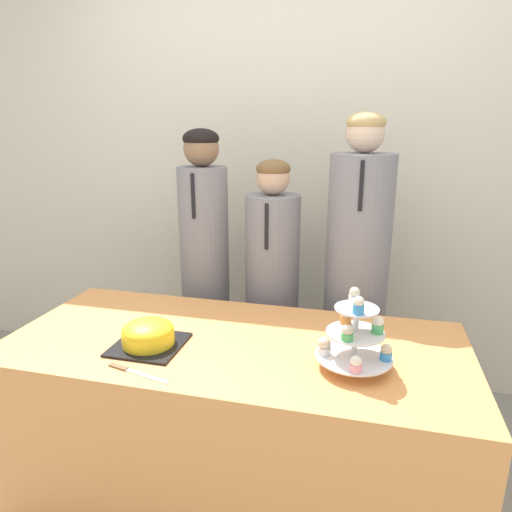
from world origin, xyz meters
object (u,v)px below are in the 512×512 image
object	(u,v)px
cake_knife	(129,370)
student_1	(272,300)
student_0	(205,279)
cupcake_stand	(354,336)
round_cake	(148,334)
student_2	(355,289)

from	to	relation	value
cake_knife	student_1	bearing A→B (deg)	85.70
student_0	student_1	size ratio (longest dim) A/B	1.10
cupcake_stand	round_cake	bearing A→B (deg)	-178.13
cake_knife	student_2	xyz separation A→B (m)	(0.73, 0.94, 0.03)
cake_knife	student_0	world-z (taller)	student_0
cake_knife	student_1	size ratio (longest dim) A/B	0.18
cake_knife	cupcake_stand	distance (m)	0.78
cake_knife	student_0	size ratio (longest dim) A/B	0.17
cake_knife	student_2	bearing A→B (deg)	65.83
round_cake	cake_knife	size ratio (longest dim) A/B	1.02
round_cake	student_2	world-z (taller)	student_2
student_0	student_1	bearing A→B (deg)	-0.00
cupcake_stand	student_1	xyz separation A→B (m)	(-0.44, 0.73, -0.19)
round_cake	student_1	xyz separation A→B (m)	(0.32, 0.75, -0.12)
cake_knife	student_0	distance (m)	0.94
cake_knife	student_1	xyz separation A→B (m)	(0.30, 0.94, -0.07)
student_2	student_1	bearing A→B (deg)	-180.00
cupcake_stand	student_0	world-z (taller)	student_0
round_cake	student_0	bearing A→B (deg)	93.63
cake_knife	student_1	distance (m)	0.99
round_cake	cupcake_stand	world-z (taller)	cupcake_stand
student_0	student_1	world-z (taller)	student_0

